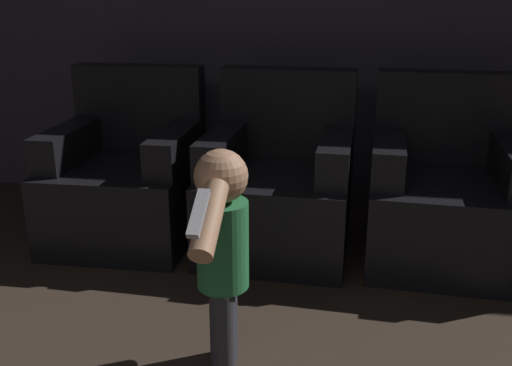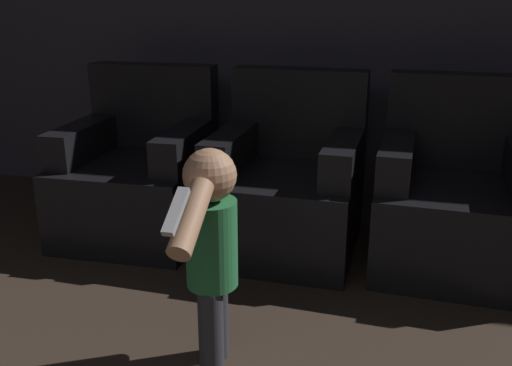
{
  "view_description": "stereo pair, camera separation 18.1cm",
  "coord_description": "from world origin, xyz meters",
  "px_view_note": "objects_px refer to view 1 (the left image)",
  "views": [
    {
      "loc": [
        0.62,
        0.72,
        1.38
      ],
      "look_at": [
        0.23,
        3.12,
        0.56
      ],
      "focal_mm": 40.0,
      "sensor_mm": 36.0,
      "label": 1
    },
    {
      "loc": [
        0.8,
        0.76,
        1.38
      ],
      "look_at": [
        0.23,
        3.12,
        0.56
      ],
      "focal_mm": 40.0,
      "sensor_mm": 36.0,
      "label": 2
    }
  ],
  "objects_px": {
    "armchair_left": "(128,179)",
    "armchair_middle": "(279,187)",
    "armchair_right": "(444,196)",
    "person_toddler": "(222,246)"
  },
  "relations": [
    {
      "from": "armchair_left",
      "to": "person_toddler",
      "type": "bearing_deg",
      "value": -55.81
    },
    {
      "from": "armchair_left",
      "to": "person_toddler",
      "type": "height_order",
      "value": "armchair_left"
    },
    {
      "from": "armchair_left",
      "to": "armchair_middle",
      "type": "relative_size",
      "value": 1.0
    },
    {
      "from": "armchair_middle",
      "to": "person_toddler",
      "type": "relative_size",
      "value": 1.11
    },
    {
      "from": "armchair_left",
      "to": "person_toddler",
      "type": "xyz_separation_m",
      "value": [
        0.83,
        -1.18,
        0.17
      ]
    },
    {
      "from": "armchair_left",
      "to": "armchair_right",
      "type": "xyz_separation_m",
      "value": [
        1.78,
        -0.0,
        0.0
      ]
    },
    {
      "from": "armchair_right",
      "to": "armchair_left",
      "type": "bearing_deg",
      "value": -176.9
    },
    {
      "from": "armchair_right",
      "to": "person_toddler",
      "type": "xyz_separation_m",
      "value": [
        -0.96,
        -1.18,
        0.17
      ]
    },
    {
      "from": "person_toddler",
      "to": "armchair_middle",
      "type": "bearing_deg",
      "value": -10.1
    },
    {
      "from": "armchair_left",
      "to": "armchair_right",
      "type": "height_order",
      "value": "same"
    }
  ]
}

